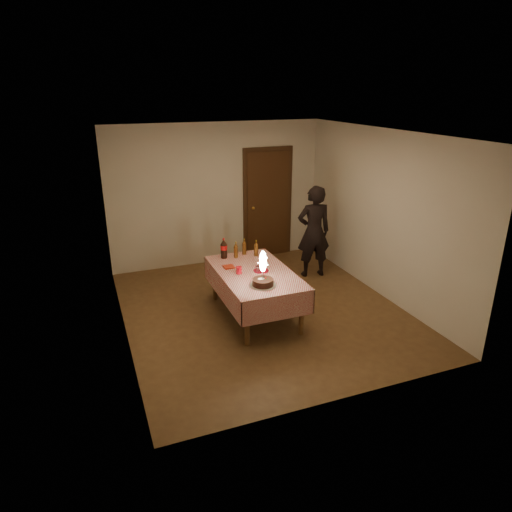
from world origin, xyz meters
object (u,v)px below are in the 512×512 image
Objects in this scene: clear_cup at (258,269)px; amber_bottle_mid at (244,247)px; dining_table at (255,278)px; red_cup at (239,270)px; amber_bottle_right at (256,249)px; red_plate at (261,271)px; amber_bottle_left at (236,250)px; photographer at (314,232)px; birthday_cake at (263,277)px; cola_bottle at (224,248)px.

amber_bottle_mid is (0.07, 0.77, 0.07)m from clear_cup.
red_cup reaches higher than dining_table.
amber_bottle_right reaches higher than red_cup.
red_plate is 2.44× the size of clear_cup.
clear_cup is at bearing -108.81° from amber_bottle_right.
photographer is at bearing 15.07° from amber_bottle_left.
amber_bottle_right is (0.33, 1.08, 0.00)m from birthday_cake.
dining_table is 3.54× the size of birthday_cake.
birthday_cake is at bearing -109.20° from red_plate.
red_cup is 0.06× the size of photographer.
birthday_cake is 0.30× the size of photographer.
red_cup is at bearing -148.94° from photographer.
red_plate is 0.86× the size of amber_bottle_mid.
red_plate is 0.79m from cola_bottle.
amber_bottle_right and amber_bottle_mid have the same top height.
clear_cup is 1.84m from photographer.
amber_bottle_right reaches higher than red_plate.
dining_table is at bearing -112.98° from amber_bottle_right.
photographer is (1.58, 1.55, 0.00)m from birthday_cake.
clear_cup reaches higher than dining_table.
photographer is at bearing 44.49° from birthday_cake.
red_cup is at bearing 176.32° from dining_table.
clear_cup is at bearing -143.15° from photographer.
photographer is at bearing 37.24° from red_plate.
dining_table is at bearing 81.54° from birthday_cake.
clear_cup is at bearing -81.55° from amber_bottle_left.
cola_bottle reaches higher than clear_cup.
cola_bottle is (-0.28, 0.73, 0.11)m from clear_cup.
cola_bottle is (-0.24, 0.69, 0.25)m from dining_table.
amber_bottle_mid is (0.18, 1.22, 0.00)m from birthday_cake.
dining_table is at bearing -70.72° from cola_bottle.
red_plate is 0.33m from red_cup.
amber_bottle_left is at bearing 89.58° from birthday_cake.
amber_bottle_right is at bearing 67.02° from dining_table.
photographer is (1.74, 1.05, 0.07)m from red_cup.
red_plate is (0.09, -0.01, 0.10)m from dining_table.
cola_bottle is 0.35m from amber_bottle_mid.
cola_bottle reaches higher than amber_bottle_right.
red_plate is 0.75m from amber_bottle_mid.
red_plate reaches higher than dining_table.
red_cup is 2.03m from photographer.
amber_bottle_mid reaches higher than red_cup.
amber_bottle_mid reaches higher than clear_cup.
birthday_cake is 1.90× the size of amber_bottle_mid.
birthday_cake reaches higher than amber_bottle_right.
photographer reaches higher than amber_bottle_left.
dining_table is 0.28m from red_cup.
dining_table is 0.15m from clear_cup.
amber_bottle_right is at bearing 73.30° from birthday_cake.
red_plate is at bearing -6.97° from dining_table.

